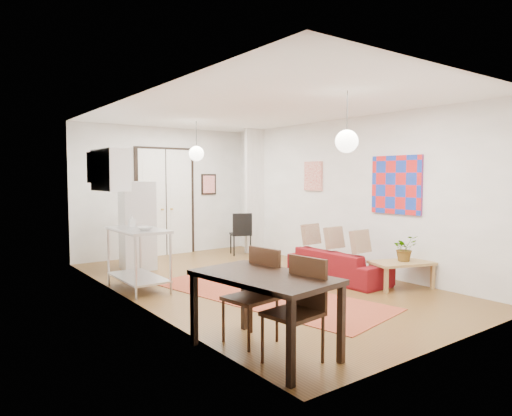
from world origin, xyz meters
TOP-DOWN VIEW (x-y plane):
  - floor at (0.00, 0.00)m, footprint 7.00×7.00m
  - ceiling at (0.00, 0.00)m, footprint 4.20×7.00m
  - wall_back at (0.00, 3.50)m, footprint 4.20×0.02m
  - wall_front at (0.00, -3.50)m, footprint 4.20×0.02m
  - wall_left at (-2.10, 0.00)m, footprint 0.02×7.00m
  - wall_right at (2.10, 0.00)m, footprint 0.02×7.00m
  - double_doors at (0.00, 3.46)m, footprint 1.44×0.06m
  - stub_partition at (1.85, 2.55)m, footprint 0.50×0.10m
  - wall_cabinet at (-1.92, 1.50)m, footprint 0.35×1.00m
  - painting_popart at (2.08, -1.25)m, footprint 0.05×1.00m
  - painting_abstract at (2.08, 0.80)m, footprint 0.05×0.50m
  - poster_back at (1.15, 3.47)m, footprint 0.40×0.03m
  - print_left at (-2.07, 2.00)m, footprint 0.03×0.44m
  - pendant_back at (0.00, 2.00)m, footprint 0.30×0.30m
  - pendant_front at (0.00, -2.00)m, footprint 0.30×0.30m
  - kilim_rug at (-0.36, -0.71)m, footprint 2.19×4.08m
  - sofa at (1.26, -0.69)m, footprint 0.76×1.85m
  - coffee_table at (1.68, -1.67)m, footprint 1.09×0.81m
  - potted_plant at (1.75, -1.67)m, footprint 0.46×0.43m
  - kitchen_counter at (-1.75, 0.77)m, footprint 0.64×1.27m
  - bowl at (-1.75, 0.47)m, footprint 0.23×0.23m
  - soap_bottle at (-1.75, 1.02)m, footprint 0.09×0.09m
  - fridge at (-1.14, 2.30)m, footprint 0.68×0.68m
  - dining_table at (-1.75, -2.52)m, footprint 1.03×1.57m
  - dining_chair_near at (-1.67, -2.07)m, footprint 0.54×0.71m
  - dining_chair_far at (-1.67, -2.77)m, footprint 0.54×0.71m
  - black_side_chair at (1.38, 2.55)m, footprint 0.57×0.59m

SIDE VIEW (x-z plane):
  - floor at x=0.00m, z-range 0.00..0.00m
  - kilim_rug at x=-0.36m, z-range 0.00..0.01m
  - sofa at x=1.26m, z-range 0.00..0.54m
  - coffee_table at x=1.68m, z-range 0.16..0.59m
  - black_side_chair at x=1.38m, z-range 0.08..1.05m
  - dining_chair_near at x=-1.67m, z-range 0.08..1.08m
  - dining_chair_far at x=-1.67m, z-range 0.08..1.08m
  - kitchen_counter at x=-1.75m, z-range 0.15..1.12m
  - potted_plant at x=1.75m, z-range 0.43..0.85m
  - dining_table at x=-1.75m, z-range 0.32..1.13m
  - fridge at x=-1.14m, z-range 0.00..1.70m
  - bowl at x=-1.75m, z-range 0.97..1.03m
  - soap_bottle at x=-1.75m, z-range 0.97..1.17m
  - double_doors at x=0.00m, z-range -0.05..2.45m
  - wall_back at x=0.00m, z-range 0.00..2.90m
  - wall_front at x=0.00m, z-range 0.00..2.90m
  - wall_left at x=-2.10m, z-range 0.00..2.90m
  - wall_right at x=2.10m, z-range 0.00..2.90m
  - stub_partition at x=1.85m, z-range 0.00..2.90m
  - poster_back at x=1.15m, z-range 1.35..1.85m
  - painting_popart at x=2.08m, z-range 1.15..2.15m
  - painting_abstract at x=2.08m, z-range 1.50..2.10m
  - wall_cabinet at x=-1.92m, z-range 1.55..2.25m
  - print_left at x=-2.07m, z-range 1.68..2.22m
  - pendant_back at x=0.00m, z-range 1.85..2.65m
  - pendant_front at x=0.00m, z-range 1.85..2.65m
  - ceiling at x=0.00m, z-range 2.89..2.91m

